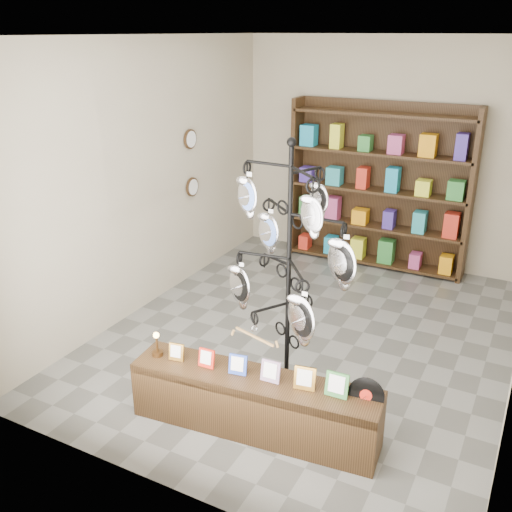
% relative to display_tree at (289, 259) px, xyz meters
% --- Properties ---
extents(ground, '(5.00, 5.00, 0.00)m').
position_rel_display_tree_xyz_m(ground, '(-0.26, 1.15, -1.33)').
color(ground, slate).
rests_on(ground, ground).
extents(room_envelope, '(5.00, 5.00, 5.00)m').
position_rel_display_tree_xyz_m(room_envelope, '(-0.26, 1.15, 0.52)').
color(room_envelope, '#B5AC92').
rests_on(room_envelope, ground).
extents(display_tree, '(1.25, 1.25, 2.30)m').
position_rel_display_tree_xyz_m(display_tree, '(0.00, 0.00, 0.00)').
color(display_tree, black).
rests_on(display_tree, ground).
extents(front_shelf, '(2.06, 0.62, 0.72)m').
position_rel_display_tree_xyz_m(front_shelf, '(-0.05, -0.50, -1.08)').
color(front_shelf, black).
rests_on(front_shelf, ground).
extents(back_shelving, '(2.42, 0.36, 2.20)m').
position_rel_display_tree_xyz_m(back_shelving, '(-0.26, 3.45, -0.30)').
color(back_shelving, black).
rests_on(back_shelving, ground).
extents(wall_clocks, '(0.03, 0.24, 0.84)m').
position_rel_display_tree_xyz_m(wall_clocks, '(-2.23, 1.95, 0.17)').
color(wall_clocks, black).
rests_on(wall_clocks, ground).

